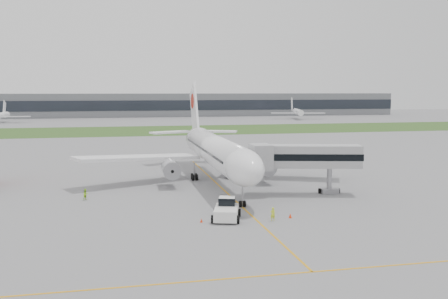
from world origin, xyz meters
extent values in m
plane|color=slate|center=(0.00, 0.00, 0.00)|extent=(600.00, 600.00, 0.00)
cube|color=#2E5620|center=(0.00, 120.00, 0.01)|extent=(600.00, 50.00, 0.02)
cube|color=slate|center=(0.00, 230.00, 7.00)|extent=(320.00, 22.00, 14.00)
cube|color=#1F232C|center=(0.00, 219.00, 7.00)|extent=(320.00, 0.60, 6.00)
cylinder|color=white|center=(0.00, 4.00, 5.60)|extent=(5.00, 38.00, 5.00)
ellipsoid|color=white|center=(0.00, -15.50, 5.60)|extent=(5.00, 11.00, 5.00)
cube|color=black|center=(0.00, -16.50, 6.50)|extent=(3.20, 1.54, 1.14)
cone|color=white|center=(0.00, 26.00, 6.40)|extent=(5.00, 10.53, 6.16)
cube|color=white|center=(-13.00, 6.00, 4.40)|extent=(22.13, 13.52, 1.70)
cube|color=white|center=(13.00, 6.00, 4.40)|extent=(22.13, 13.52, 1.70)
cylinder|color=#ACACB2|center=(-8.00, 1.50, 3.00)|extent=(2.70, 5.20, 2.70)
cylinder|color=#ACACB2|center=(8.00, 1.50, 3.00)|extent=(2.70, 5.20, 2.70)
cube|color=white|center=(0.00, 27.50, 11.50)|extent=(0.45, 10.90, 12.76)
cylinder|color=#A91809|center=(0.00, 28.50, 13.50)|extent=(0.60, 3.20, 3.20)
cube|color=white|center=(-5.00, 28.50, 6.80)|extent=(9.54, 6.34, 0.35)
cube|color=white|center=(5.00, 28.50, 6.80)|extent=(9.54, 6.34, 0.35)
cylinder|color=#959499|center=(0.00, -15.00, 1.55)|extent=(0.24, 0.24, 3.10)
cylinder|color=black|center=(-3.20, 7.00, 0.55)|extent=(1.40, 1.10, 1.10)
cylinder|color=black|center=(3.20, 7.00, 0.55)|extent=(1.40, 1.10, 1.10)
cube|color=white|center=(-3.57, -21.08, 0.89)|extent=(4.06, 5.58, 1.33)
cube|color=white|center=(-3.20, -19.80, 2.00)|extent=(2.42, 2.27, 1.11)
cube|color=black|center=(-3.20, -19.80, 2.05)|extent=(2.49, 2.33, 0.94)
cylinder|color=black|center=(-4.55, -19.06, 0.50)|extent=(0.65, 1.07, 1.00)
cylinder|color=black|center=(-1.67, -19.90, 0.50)|extent=(0.65, 1.07, 1.00)
cylinder|color=black|center=(-5.48, -22.26, 0.50)|extent=(0.65, 1.07, 1.00)
cylinder|color=black|center=(-2.60, -23.10, 0.50)|extent=(0.65, 1.07, 1.00)
cube|color=#ADACAF|center=(11.95, -8.67, 5.86)|extent=(16.12, 6.95, 3.38)
cube|color=black|center=(11.95, -8.67, 5.86)|extent=(16.37, 7.11, 1.01)
cube|color=#ADACAF|center=(4.57, -8.06, 5.86)|extent=(2.93, 3.83, 3.83)
cylinder|color=#959499|center=(15.37, -8.90, 2.14)|extent=(0.79, 0.79, 4.28)
cube|color=#959499|center=(15.37, -8.90, 0.39)|extent=(3.00, 2.16, 0.79)
cylinder|color=black|center=(13.94, -8.56, 0.39)|extent=(0.51, 0.85, 0.79)
cylinder|color=black|center=(16.79, -9.24, 0.39)|extent=(0.51, 0.85, 0.79)
cone|color=#FB360D|center=(-6.78, -21.64, 0.24)|extent=(0.35, 0.35, 0.48)
cone|color=#FB360D|center=(4.42, -21.91, 0.30)|extent=(0.43, 0.43, 0.59)
imported|color=#DBF328|center=(1.82, -22.82, 0.85)|extent=(0.62, 0.41, 1.70)
imported|color=#9BE025|center=(-21.13, -5.95, 0.83)|extent=(1.02, 1.00, 1.66)
camera|label=1|loc=(-16.42, -79.50, 15.79)|focal=40.00mm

